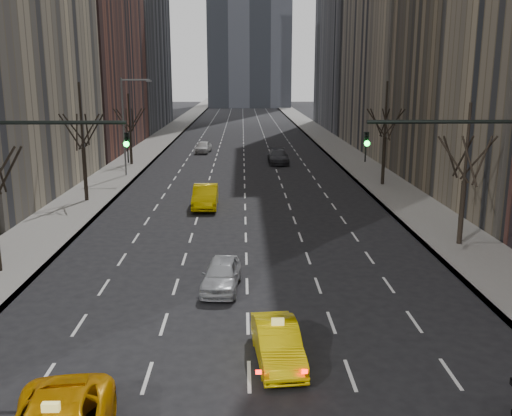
{
  "coord_description": "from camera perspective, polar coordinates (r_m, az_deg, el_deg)",
  "views": [
    {
      "loc": [
        -0.18,
        -8.49,
        9.39
      ],
      "look_at": [
        0.43,
        16.69,
        3.5
      ],
      "focal_mm": 40.0,
      "sensor_mm": 36.0,
      "label": 1
    }
  ],
  "objects": [
    {
      "name": "sidewalk_left",
      "position": [
        79.96,
        -10.11,
        6.27
      ],
      "size": [
        4.5,
        320.0,
        0.15
      ],
      "primitive_type": "cube",
      "color": "slate",
      "rests_on": "ground"
    },
    {
      "name": "sidewalk_right",
      "position": [
        80.02,
        7.62,
        6.37
      ],
      "size": [
        4.5,
        320.0,
        0.15
      ],
      "primitive_type": "cube",
      "color": "slate",
      "rests_on": "ground"
    },
    {
      "name": "tree_lw_c",
      "position": [
        44.43,
        -16.88,
        5.68
      ],
      "size": [
        3.36,
        3.5,
        8.74
      ],
      "color": "black",
      "rests_on": "ground"
    },
    {
      "name": "tree_lw_d",
      "position": [
        61.91,
        -12.49,
        7.45
      ],
      "size": [
        3.36,
        3.5,
        7.36
      ],
      "color": "black",
      "rests_on": "ground"
    },
    {
      "name": "tree_rw_b",
      "position": [
        33.32,
        20.1,
        2.55
      ],
      "size": [
        3.36,
        3.5,
        7.82
      ],
      "color": "black",
      "rests_on": "ground"
    },
    {
      "name": "tree_rw_c",
      "position": [
        50.28,
        12.74,
        6.73
      ],
      "size": [
        3.36,
        3.5,
        8.74
      ],
      "color": "black",
      "rests_on": "ground"
    },
    {
      "name": "traffic_mast_right",
      "position": [
        22.83,
        22.66,
        2.29
      ],
      "size": [
        6.69,
        0.39,
        8.0
      ],
      "color": "black",
      "rests_on": "ground"
    },
    {
      "name": "streetlight_far",
      "position": [
        54.68,
        -12.77,
        8.89
      ],
      "size": [
        2.83,
        0.22,
        9.0
      ],
      "color": "slate",
      "rests_on": "ground"
    },
    {
      "name": "taxi_sedan",
      "position": [
        19.56,
        2.17,
        -13.36
      ],
      "size": [
        1.77,
        4.14,
        1.33
      ],
      "primitive_type": "imported",
      "rotation": [
        0.0,
        0.0,
        0.09
      ],
      "color": "yellow",
      "rests_on": "ground"
    },
    {
      "name": "silver_sedan_ahead",
      "position": [
        25.74,
        -3.48,
        -6.65
      ],
      "size": [
        1.94,
        4.1,
        1.36
      ],
      "primitive_type": "imported",
      "rotation": [
        0.0,
        0.0,
        -0.09
      ],
      "color": "#A9ACB1",
      "rests_on": "ground"
    },
    {
      "name": "far_taxi",
      "position": [
        41.44,
        -5.09,
        1.17
      ],
      "size": [
        1.77,
        4.97,
        1.63
      ],
      "primitive_type": "imported",
      "rotation": [
        0.0,
        0.0,
        0.01
      ],
      "color": "yellow",
      "rests_on": "ground"
    },
    {
      "name": "far_suv_grey",
      "position": [
        62.09,
        2.23,
        5.16
      ],
      "size": [
        2.19,
        5.22,
        1.51
      ],
      "primitive_type": "imported",
      "rotation": [
        0.0,
        0.0,
        0.02
      ],
      "color": "#313136",
      "rests_on": "ground"
    },
    {
      "name": "far_car_white",
      "position": [
        71.1,
        -5.29,
        6.1
      ],
      "size": [
        2.11,
        4.34,
        1.43
      ],
      "primitive_type": "imported",
      "rotation": [
        0.0,
        0.0,
        -0.11
      ],
      "color": "silver",
      "rests_on": "ground"
    }
  ]
}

